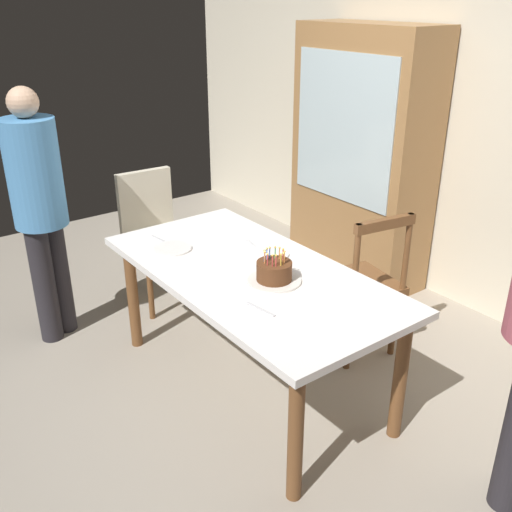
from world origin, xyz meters
The scene contains 13 objects.
ground centered at (0.00, 0.00, 0.00)m, with size 6.40×6.40×0.00m, color #9E9384.
back_wall centered at (0.00, 1.85, 1.30)m, with size 6.40×0.10×2.60m, color beige.
dining_table centered at (0.00, 0.00, 0.65)m, with size 1.77×0.88×0.74m.
birthday_cake centered at (0.18, 0.02, 0.79)m, with size 0.28×0.28×0.18m.
plate_near_celebrant centered at (-0.49, -0.20, 0.75)m, with size 0.22×0.22×0.01m, color white.
plate_far_side centered at (-0.09, 0.20, 0.75)m, with size 0.22×0.22×0.01m, color white.
fork_near_celebrant centered at (-0.65, -0.19, 0.74)m, with size 0.18×0.02×0.01m, color silver.
fork_far_side centered at (-0.25, 0.21, 0.74)m, with size 0.18×0.02×0.01m, color silver.
fork_near_guest centered at (0.37, -0.22, 0.74)m, with size 0.18×0.02×0.01m, color silver.
chair_spindle_back centered at (0.11, 0.75, 0.46)m, with size 0.51×0.51×0.95m.
chair_upholstered centered at (-1.27, 0.08, 0.53)m, with size 0.47×0.46×0.95m.
person_celebrant centered at (-1.22, -0.69, 0.92)m, with size 0.32×0.32×1.61m.
china_cabinet centered at (-0.70, 1.56, 0.95)m, with size 1.10×0.45×1.90m.
Camera 1 is at (2.24, -1.65, 2.09)m, focal length 40.78 mm.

